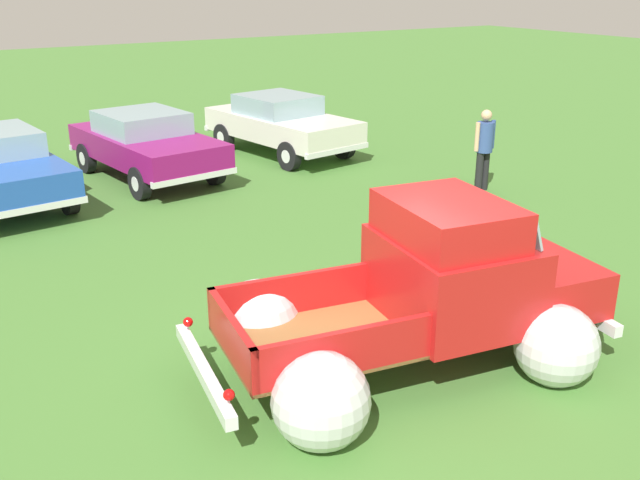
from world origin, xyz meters
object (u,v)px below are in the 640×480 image
(show_car_3, at_px, (281,122))
(spectator_0, at_px, (484,145))
(vintage_pickup_truck, at_px, (431,301))
(show_car_2, at_px, (146,143))

(show_car_3, xyz_separation_m, spectator_0, (1.97, -4.92, 0.16))
(vintage_pickup_truck, height_order, spectator_0, vintage_pickup_truck)
(vintage_pickup_truck, xyz_separation_m, spectator_0, (5.42, 4.85, 0.19))
(spectator_0, bearing_deg, show_car_3, -160.62)
(vintage_pickup_truck, distance_m, show_car_3, 10.36)
(show_car_3, relative_size, spectator_0, 2.64)
(show_car_2, distance_m, spectator_0, 7.12)
(show_car_2, bearing_deg, spectator_0, 43.29)
(show_car_2, height_order, show_car_3, same)
(vintage_pickup_truck, distance_m, show_car_2, 9.35)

